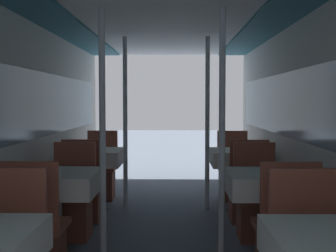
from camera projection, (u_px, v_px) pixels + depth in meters
wall_left at (9, 129)px, 4.06m from camera, size 0.05×8.57×2.13m
wall_right at (318, 130)px, 4.02m from camera, size 0.05×8.57×2.13m
ceiling_panel at (162, 4)px, 3.98m from camera, size 2.68×8.57×0.07m
dining_table_left_1 at (56, 185)px, 3.99m from camera, size 0.71×0.71×0.74m
chair_left_near_1 at (37, 246)px, 3.43m from camera, size 0.42×0.42×0.93m
chair_left_far_1 at (72, 209)px, 4.59m from camera, size 0.42×0.42×0.93m
support_pole_left_1 at (102, 134)px, 3.96m from camera, size 0.05×0.05×2.13m
dining_table_left_2 at (93, 159)px, 5.79m from camera, size 0.71×0.71×0.74m
chair_left_near_2 at (84, 196)px, 5.23m from camera, size 0.42×0.42×0.93m
chair_left_far_2 at (101, 178)px, 6.39m from camera, size 0.42×0.42×0.93m
support_pole_left_2 at (125, 124)px, 5.76m from camera, size 0.05×0.05×2.13m
dining_table_right_1 at (269, 186)px, 3.96m from camera, size 0.71×0.71×0.74m
chair_right_near_1 at (284, 247)px, 3.40m from camera, size 0.42×0.42×0.93m
chair_right_far_1 at (256, 209)px, 4.57m from camera, size 0.42×0.42×0.93m
support_pole_right_1 at (222, 134)px, 3.95m from camera, size 0.05×0.05×2.13m
dining_table_right_2 at (240, 159)px, 5.76m from camera, size 0.71×0.71×0.74m
chair_right_near_2 at (247, 196)px, 5.20m from camera, size 0.42×0.42×0.93m
chair_right_far_2 at (234, 179)px, 6.37m from camera, size 0.42×0.42×0.93m
support_pole_right_2 at (207, 124)px, 5.74m from camera, size 0.05×0.05×2.13m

